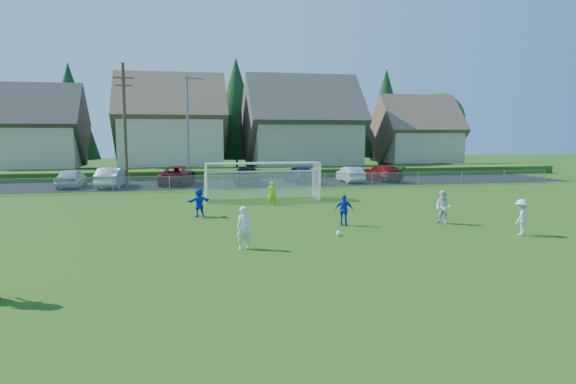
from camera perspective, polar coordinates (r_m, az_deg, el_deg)
name	(u,v)px	position (r m, az deg, el deg)	size (l,w,h in m)	color
ground	(336,256)	(18.27, 5.34, -7.14)	(160.00, 160.00, 0.00)	#193D0C
asphalt_lot	(241,183)	(44.96, -5.25, 0.97)	(60.00, 60.00, 0.00)	black
grass_embankment	(232,173)	(52.35, -6.25, 2.16)	(70.00, 6.00, 0.80)	#1E420F
soccer_ball	(339,233)	(21.88, 5.66, -4.58)	(0.22, 0.22, 0.22)	white
player_white_a	(244,228)	(19.26, -4.88, -3.98)	(0.59, 0.39, 1.61)	silver
player_white_b	(443,207)	(25.60, 16.84, -1.64)	(0.78, 0.61, 1.61)	silver
player_white_c	(521,217)	(23.97, 24.49, -2.56)	(1.00, 0.57, 1.54)	silver
player_blue_a	(344,210)	(24.23, 6.25, -2.01)	(0.86, 0.36, 1.47)	#1433C3
player_blue_b	(199,202)	(27.06, -9.84, -1.13)	(1.40, 0.45, 1.51)	#1433C3
goalkeeper	(272,193)	(31.14, -1.79, -0.11)	(0.53, 0.35, 1.45)	#B2DE1A
car_a	(71,178)	(44.66, -22.94, 1.43)	(1.83, 4.54, 1.55)	silver
car_b	(112,178)	(43.64, -18.92, 1.53)	(1.70, 4.86, 1.60)	silver
car_c	(177,175)	(44.71, -12.20, 1.83)	(2.64, 5.73, 1.59)	#600B15
car_d	(246,176)	(43.86, -4.64, 1.83)	(2.15, 5.28, 1.53)	black
car_e	(299,174)	(45.31, 1.28, 2.00)	(1.80, 4.49, 1.53)	#181752
car_f	(350,175)	(46.05, 6.93, 1.93)	(1.47, 4.21, 1.39)	silver
car_g	(382,173)	(47.71, 10.37, 2.09)	(2.08, 5.13, 1.49)	#660B0D
soccer_goal	(262,175)	(33.52, -2.91, 1.90)	(7.42, 1.90, 2.50)	white
chainlink_fence	(250,182)	(39.47, -4.29, 1.12)	(52.06, 0.06, 1.20)	gray
streetlight	(188,127)	(42.94, -11.02, 7.08)	(1.38, 0.18, 9.00)	slate
utility_pole	(125,123)	(44.13, -17.68, 7.27)	(1.60, 0.26, 10.00)	#473321
houses_row	(242,107)	(59.92, -5.18, 9.34)	(53.90, 11.45, 13.27)	tan
tree_row	(228,113)	(66.03, -6.66, 8.69)	(65.98, 12.36, 13.80)	#382616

